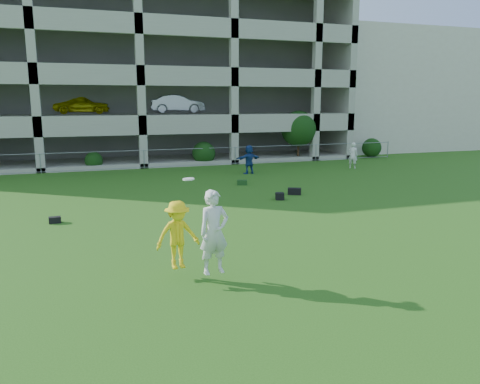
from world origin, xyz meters
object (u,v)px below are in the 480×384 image
object	(u,v)px
frisbee_contest	(191,234)
bystander_d	(249,159)
bystander_e	(353,155)
crate_d	(280,196)
parking_garage	(127,77)
stucco_building	(377,92)

from	to	relation	value
frisbee_contest	bystander_d	bearing A→B (deg)	65.55
bystander_e	crate_d	xyz separation A→B (m)	(-8.15, -7.31, -0.67)
bystander_d	frisbee_contest	xyz separation A→B (m)	(-6.89, -15.15, 0.31)
crate_d	parking_garage	world-z (taller)	parking_garage
bystander_d	parking_garage	bearing A→B (deg)	-78.49
stucco_building	bystander_d	size ratio (longest dim) A/B	9.62
frisbee_contest	parking_garage	world-z (taller)	parking_garage
bystander_d	crate_d	world-z (taller)	bystander_d
stucco_building	parking_garage	world-z (taller)	parking_garage
frisbee_contest	parking_garage	size ratio (longest dim) A/B	0.07
frisbee_contest	stucco_building	bearing A→B (deg)	49.17
stucco_building	crate_d	xyz separation A→B (m)	(-18.72, -20.38, -4.85)
crate_d	bystander_d	bearing A→B (deg)	80.44
stucco_building	frisbee_contest	xyz separation A→B (m)	(-24.37, -28.20, -3.85)
bystander_d	bystander_e	world-z (taller)	bystander_d
stucco_building	bystander_e	size ratio (longest dim) A/B	9.76
bystander_d	crate_d	distance (m)	7.46
parking_garage	stucco_building	bearing A→B (deg)	0.75
bystander_e	parking_garage	size ratio (longest dim) A/B	0.05
bystander_e	parking_garage	xyz separation A→B (m)	(-12.44, 12.77, 5.20)
parking_garage	frisbee_contest	bearing A→B (deg)	-92.81
bystander_d	stucco_building	bearing A→B (deg)	-155.16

